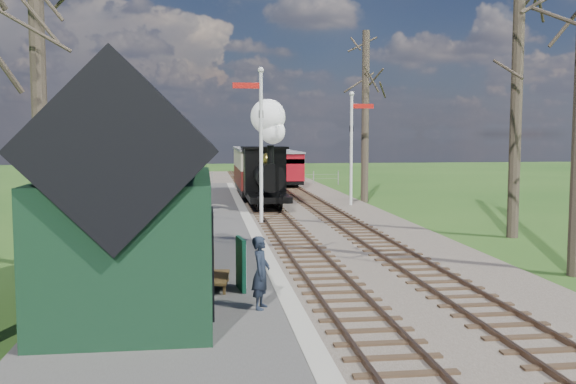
# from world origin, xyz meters

# --- Properties ---
(ground) EXTENTS (140.00, 140.00, 0.00)m
(ground) POSITION_xyz_m (0.00, 0.00, 0.00)
(ground) COLOR #265019
(ground) RESTS_ON ground
(distant_hills) EXTENTS (114.40, 48.00, 22.02)m
(distant_hills) POSITION_xyz_m (1.40, 64.38, -16.21)
(distant_hills) COLOR #385B23
(distant_hills) RESTS_ON ground
(ballast_bed) EXTENTS (8.00, 60.00, 0.10)m
(ballast_bed) POSITION_xyz_m (1.30, 22.00, 0.05)
(ballast_bed) COLOR brown
(ballast_bed) RESTS_ON ground
(track_near) EXTENTS (1.60, 60.00, 0.15)m
(track_near) POSITION_xyz_m (0.00, 22.00, 0.10)
(track_near) COLOR brown
(track_near) RESTS_ON ground
(track_far) EXTENTS (1.60, 60.00, 0.15)m
(track_far) POSITION_xyz_m (2.60, 22.00, 0.10)
(track_far) COLOR brown
(track_far) RESTS_ON ground
(platform) EXTENTS (5.00, 44.00, 0.20)m
(platform) POSITION_xyz_m (-3.50, 14.00, 0.10)
(platform) COLOR #474442
(platform) RESTS_ON ground
(coping_strip) EXTENTS (0.40, 44.00, 0.21)m
(coping_strip) POSITION_xyz_m (-1.20, 14.00, 0.10)
(coping_strip) COLOR #B2AD9E
(coping_strip) RESTS_ON ground
(station_shed) EXTENTS (3.25, 6.30, 4.78)m
(station_shed) POSITION_xyz_m (-4.30, 4.00, 2.27)
(station_shed) COLOR black
(station_shed) RESTS_ON platform
(semaphore_near) EXTENTS (1.22, 0.24, 6.22)m
(semaphore_near) POSITION_xyz_m (-0.77, 16.00, 3.62)
(semaphore_near) COLOR silver
(semaphore_near) RESTS_ON ground
(semaphore_far) EXTENTS (1.22, 0.24, 5.72)m
(semaphore_far) POSITION_xyz_m (4.37, 22.00, 3.35)
(semaphore_far) COLOR silver
(semaphore_far) RESTS_ON ground
(bare_trees) EXTENTS (15.51, 22.39, 12.00)m
(bare_trees) POSITION_xyz_m (1.33, 10.10, 5.21)
(bare_trees) COLOR #382D23
(bare_trees) RESTS_ON ground
(fence_line) EXTENTS (12.60, 0.08, 1.00)m
(fence_line) POSITION_xyz_m (0.30, 36.00, 0.55)
(fence_line) COLOR slate
(fence_line) RESTS_ON ground
(locomotive) EXTENTS (1.99, 4.64, 4.97)m
(locomotive) POSITION_xyz_m (-0.01, 20.92, 2.27)
(locomotive) COLOR black
(locomotive) RESTS_ON ground
(coach) EXTENTS (2.32, 7.96, 2.44)m
(coach) POSITION_xyz_m (0.00, 26.99, 1.66)
(coach) COLOR black
(coach) RESTS_ON ground
(red_carriage_a) EXTENTS (1.85, 4.59, 1.95)m
(red_carriage_a) POSITION_xyz_m (2.60, 33.87, 1.37)
(red_carriage_a) COLOR black
(red_carriage_a) RESTS_ON ground
(red_carriage_b) EXTENTS (1.85, 4.59, 1.95)m
(red_carriage_b) POSITION_xyz_m (2.60, 39.37, 1.37)
(red_carriage_b) COLOR black
(red_carriage_b) RESTS_ON ground
(sign_board) EXTENTS (0.20, 0.79, 1.16)m
(sign_board) POSITION_xyz_m (-2.13, 4.81, 0.78)
(sign_board) COLOR #0D412C
(sign_board) RESTS_ON platform
(bench) EXTENTS (0.54, 1.46, 0.81)m
(bench) POSITION_xyz_m (-2.71, 5.06, 0.58)
(bench) COLOR #4E381B
(bench) RESTS_ON platform
(person) EXTENTS (0.49, 0.61, 1.44)m
(person) POSITION_xyz_m (-1.83, 3.22, 0.92)
(person) COLOR #1A212F
(person) RESTS_ON platform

